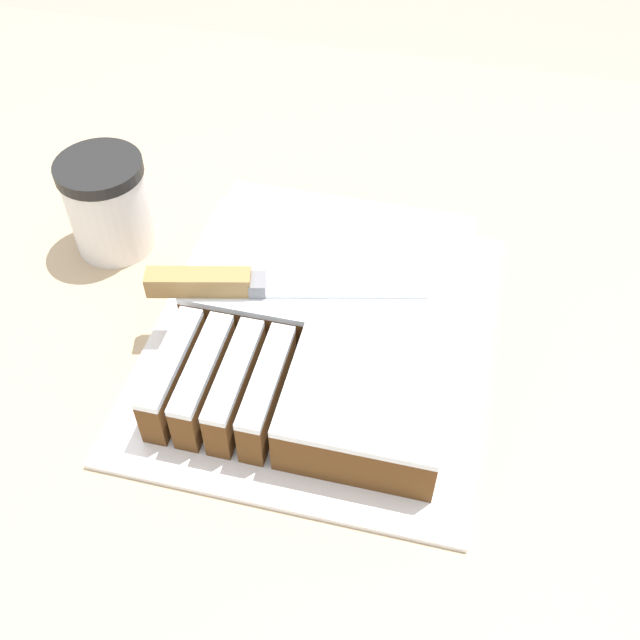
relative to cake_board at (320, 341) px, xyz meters
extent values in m
plane|color=#9E9384|center=(-0.08, 0.04, -0.89)|extent=(8.00, 8.00, 0.00)
cube|color=tan|center=(-0.08, 0.04, -0.45)|extent=(1.40, 1.10, 0.89)
cube|color=white|center=(0.00, 0.00, 0.00)|extent=(0.34, 0.38, 0.01)
cube|color=brown|center=(0.00, 0.06, 0.03)|extent=(0.27, 0.19, 0.05)
cube|color=white|center=(0.00, 0.06, 0.06)|extent=(0.27, 0.19, 0.01)
cube|color=brown|center=(0.06, -0.09, 0.03)|extent=(0.14, 0.12, 0.05)
cube|color=white|center=(0.06, -0.09, 0.06)|extent=(0.14, 0.12, 0.01)
cube|color=brown|center=(-0.12, -0.10, 0.03)|extent=(0.02, 0.12, 0.05)
cube|color=white|center=(-0.12, -0.10, 0.06)|extent=(0.02, 0.12, 0.01)
cube|color=brown|center=(-0.09, -0.10, 0.03)|extent=(0.02, 0.12, 0.05)
cube|color=white|center=(-0.09, -0.10, 0.06)|extent=(0.02, 0.12, 0.01)
cube|color=brown|center=(-0.06, -0.10, 0.03)|extent=(0.02, 0.12, 0.05)
cube|color=white|center=(-0.06, -0.10, 0.06)|extent=(0.02, 0.12, 0.01)
cube|color=brown|center=(-0.03, -0.10, 0.03)|extent=(0.02, 0.12, 0.05)
cube|color=white|center=(-0.03, -0.10, 0.06)|extent=(0.02, 0.12, 0.01)
cube|color=silver|center=(0.02, 0.02, 0.06)|extent=(0.17, 0.06, 0.00)
cube|color=slate|center=(-0.06, 0.00, 0.07)|extent=(0.02, 0.03, 0.02)
cube|color=olive|center=(-0.12, -0.01, 0.07)|extent=(0.10, 0.04, 0.02)
cylinder|color=white|center=(-0.26, 0.09, 0.05)|extent=(0.09, 0.09, 0.10)
cylinder|color=black|center=(-0.26, 0.09, 0.10)|extent=(0.09, 0.09, 0.01)
camera|label=1|loc=(0.11, -0.47, 0.58)|focal=42.00mm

